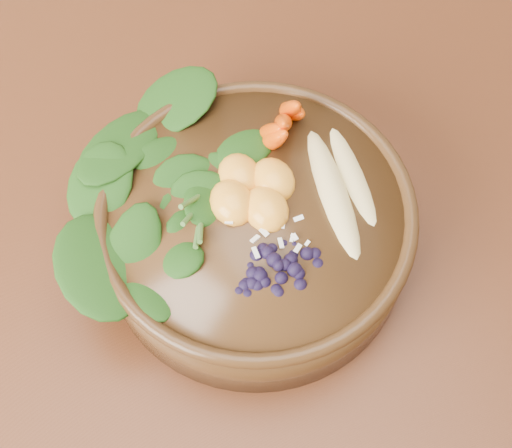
# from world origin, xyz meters

# --- Properties ---
(ground) EXTENTS (4.00, 4.00, 0.00)m
(ground) POSITION_xyz_m (0.00, 0.00, 0.00)
(ground) COLOR #381E0F
(ground) RESTS_ON ground
(dining_table) EXTENTS (1.60, 0.90, 0.75)m
(dining_table) POSITION_xyz_m (0.00, 0.00, 0.66)
(dining_table) COLOR #331C0C
(dining_table) RESTS_ON ground
(stoneware_bowl) EXTENTS (0.28, 0.28, 0.07)m
(stoneware_bowl) POSITION_xyz_m (-0.03, 0.03, 0.78)
(stoneware_bowl) COLOR #3D2510
(stoneware_bowl) RESTS_ON dining_table
(kale_heap) EXTENTS (0.18, 0.17, 0.04)m
(kale_heap) POSITION_xyz_m (-0.06, 0.09, 0.84)
(kale_heap) COLOR #1B4710
(kale_heap) RESTS_ON stoneware_bowl
(carrot_cluster) EXTENTS (0.06, 0.06, 0.07)m
(carrot_cluster) POSITION_xyz_m (0.03, 0.09, 0.85)
(carrot_cluster) COLOR #F74401
(carrot_cluster) RESTS_ON stoneware_bowl
(banana_halves) EXTENTS (0.06, 0.14, 0.02)m
(banana_halves) POSITION_xyz_m (0.05, 0.03, 0.83)
(banana_halves) COLOR #E0CC84
(banana_halves) RESTS_ON stoneware_bowl
(mandarin_cluster) EXTENTS (0.08, 0.09, 0.03)m
(mandarin_cluster) POSITION_xyz_m (-0.02, 0.05, 0.83)
(mandarin_cluster) COLOR orange
(mandarin_cluster) RESTS_ON stoneware_bowl
(blueberry_pile) EXTENTS (0.13, 0.10, 0.04)m
(blueberry_pile) POSITION_xyz_m (-0.03, -0.02, 0.84)
(blueberry_pile) COLOR black
(blueberry_pile) RESTS_ON stoneware_bowl
(coconut_flakes) EXTENTS (0.09, 0.07, 0.01)m
(coconut_flakes) POSITION_xyz_m (-0.03, 0.01, 0.82)
(coconut_flakes) COLOR white
(coconut_flakes) RESTS_ON stoneware_bowl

